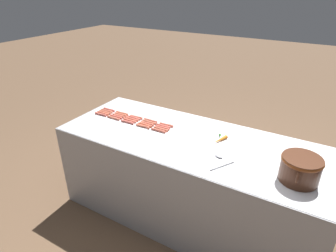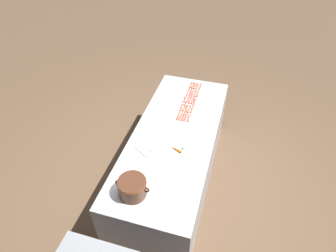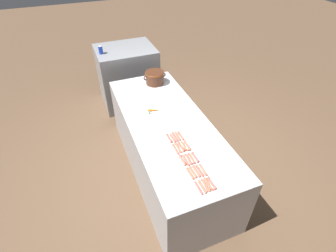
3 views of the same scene
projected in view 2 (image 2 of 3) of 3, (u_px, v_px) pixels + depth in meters
ground_plane at (173, 180)px, 3.91m from camera, size 20.00×20.00×0.00m
griddle_counter at (174, 159)px, 3.62m from camera, size 0.93×2.35×0.86m
hot_dog_0 at (201, 86)px, 4.02m from camera, size 0.02×0.16×0.02m
hot_dog_1 at (198, 93)px, 3.90m from camera, size 0.03×0.16×0.02m
hot_dog_2 at (195, 101)px, 3.77m from camera, size 0.03×0.16×0.02m
hot_dog_3 at (192, 109)px, 3.65m from camera, size 0.03×0.16×0.02m
hot_dog_4 at (189, 118)px, 3.52m from camera, size 0.03×0.16×0.02m
hot_dog_5 at (198, 86)px, 4.03m from camera, size 0.03×0.16×0.02m
hot_dog_6 at (195, 93)px, 3.90m from camera, size 0.03×0.16×0.02m
hot_dog_7 at (193, 101)px, 3.78m from camera, size 0.03×0.16×0.02m
hot_dog_8 at (189, 109)px, 3.65m from camera, size 0.03×0.16×0.02m
hot_dog_9 at (186, 117)px, 3.54m from camera, size 0.02×0.16×0.02m
hot_dog_10 at (195, 86)px, 4.03m from camera, size 0.03×0.16×0.02m
hot_dog_11 at (193, 93)px, 3.91m from camera, size 0.03×0.16×0.02m
hot_dog_12 at (190, 100)px, 3.79m from camera, size 0.03×0.16×0.02m
hot_dog_13 at (187, 108)px, 3.66m from camera, size 0.03×0.16×0.02m
hot_dog_14 at (183, 117)px, 3.54m from camera, size 0.02×0.16×0.02m
hot_dog_15 at (193, 86)px, 4.04m from camera, size 0.03×0.16×0.02m
hot_dog_16 at (190, 92)px, 3.92m from camera, size 0.03×0.16×0.02m
hot_dog_17 at (187, 100)px, 3.80m from camera, size 0.03×0.16×0.02m
hot_dog_18 at (184, 108)px, 3.67m from camera, size 0.03×0.16×0.02m
hot_dog_19 at (181, 116)px, 3.54m from camera, size 0.02×0.16×0.02m
hot_dog_20 at (191, 85)px, 4.05m from camera, size 0.03×0.16×0.02m
hot_dog_21 at (188, 92)px, 3.93m from camera, size 0.03×0.16×0.02m
hot_dog_22 at (185, 99)px, 3.80m from camera, size 0.03×0.16×0.02m
hot_dog_23 at (181, 107)px, 3.68m from camera, size 0.03×0.16×0.02m
hot_dog_24 at (178, 116)px, 3.55m from camera, size 0.03×0.16×0.02m
bean_pot at (132, 187)px, 2.66m from camera, size 0.34×0.27×0.18m
serving_spoon at (149, 151)px, 3.12m from camera, size 0.25×0.17×0.02m
carrot at (176, 148)px, 3.14m from camera, size 0.18×0.09×0.03m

